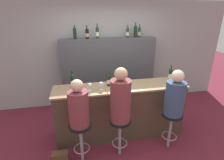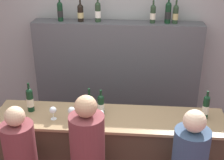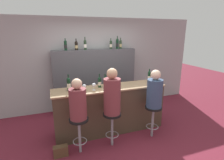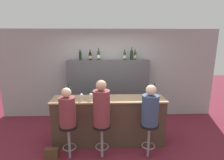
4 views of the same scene
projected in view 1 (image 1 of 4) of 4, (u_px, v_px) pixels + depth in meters
ground_plane at (123, 141)px, 3.35m from camera, size 16.00×16.00×0.00m
wall_back at (107, 55)px, 4.48m from camera, size 6.40×0.05×2.60m
bar_counter at (120, 111)px, 3.40m from camera, size 2.46×0.57×1.04m
back_bar_cabinet at (109, 73)px, 4.43m from camera, size 2.30×0.28×1.74m
wine_bottle_counter_0 at (73, 81)px, 3.06m from camera, size 0.07×0.07×0.34m
wine_bottle_counter_1 at (109, 80)px, 3.18m from camera, size 0.07×0.07×0.30m
wine_bottle_counter_2 at (116, 79)px, 3.21m from camera, size 0.07×0.07×0.28m
wine_bottle_counter_3 at (170, 75)px, 3.40m from camera, size 0.07×0.07×0.32m
wine_bottle_backbar_0 at (75, 33)px, 3.93m from camera, size 0.07×0.07×0.31m
wine_bottle_backbar_1 at (87, 34)px, 3.98m from camera, size 0.08×0.08×0.30m
wine_bottle_backbar_2 at (97, 33)px, 4.02m from camera, size 0.08×0.08×0.34m
wine_bottle_backbar_3 at (128, 32)px, 4.16m from camera, size 0.07×0.07×0.30m
wine_bottle_backbar_4 at (135, 31)px, 4.18m from camera, size 0.08×0.08×0.35m
wine_bottle_backbar_5 at (139, 32)px, 4.21m from camera, size 0.07×0.07×0.30m
wine_glass_0 at (90, 85)px, 2.99m from camera, size 0.07×0.07×0.14m
wine_glass_1 at (101, 84)px, 3.02m from camera, size 0.08×0.08×0.15m
wine_glass_2 at (118, 84)px, 3.08m from camera, size 0.07×0.07×0.13m
bar_stool_left at (81, 133)px, 2.75m from camera, size 0.35×0.35×0.69m
guest_seated_left at (79, 106)px, 2.58m from camera, size 0.30×0.30×0.74m
bar_stool_middle at (120, 128)px, 2.87m from camera, size 0.35×0.35×0.69m
guest_seated_middle at (120, 98)px, 2.67m from camera, size 0.32×0.32×0.88m
bar_stool_right at (171, 122)px, 3.04m from camera, size 0.35×0.35×0.69m
guest_seated_right at (175, 96)px, 2.86m from camera, size 0.32×0.32×0.78m
handbag at (60, 158)px, 2.85m from camera, size 0.26×0.12×0.20m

